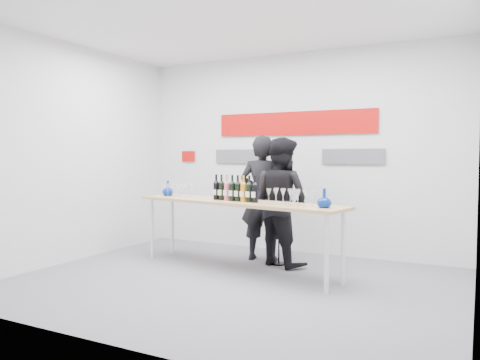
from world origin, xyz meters
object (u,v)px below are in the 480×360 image
at_px(presenter_right, 281,201).
at_px(mic_stand, 279,229).
at_px(tasting_table, 236,206).
at_px(presenter_left, 262,198).

xyz_separation_m(presenter_right, mic_stand, (-0.02, -0.03, -0.37)).
height_order(tasting_table, presenter_right, presenter_right).
bearing_deg(presenter_right, mic_stand, 71.40).
xyz_separation_m(tasting_table, presenter_right, (0.39, 0.55, 0.03)).
height_order(tasting_table, mic_stand, mic_stand).
bearing_deg(presenter_right, presenter_left, 1.35).
distance_m(tasting_table, presenter_left, 0.68).
relative_size(presenter_right, mic_stand, 1.08).
xyz_separation_m(presenter_left, presenter_right, (0.34, -0.13, -0.02)).
bearing_deg(tasting_table, mic_stand, 65.79).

